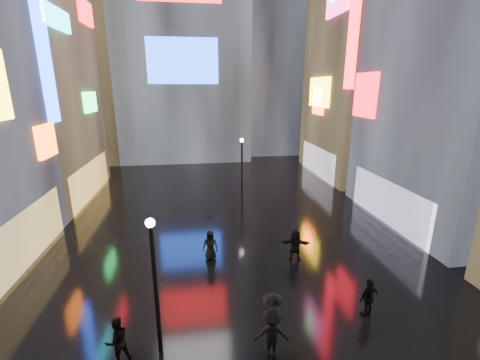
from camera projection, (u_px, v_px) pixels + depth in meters
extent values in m
plane|color=black|center=(225.00, 215.00, 23.97)|extent=(140.00, 140.00, 0.00)
cube|color=#FFC659|center=(19.00, 244.00, 16.34)|extent=(0.20, 10.00, 3.00)
cube|color=#FF550C|center=(46.00, 141.00, 19.20)|extent=(0.25, 2.24, 1.94)
cube|color=#1443FF|center=(44.00, 56.00, 19.42)|extent=(0.25, 1.40, 8.00)
cube|color=black|center=(6.00, 62.00, 24.42)|extent=(10.00, 12.00, 22.00)
cube|color=#FFC659|center=(90.00, 179.00, 27.74)|extent=(0.20, 10.00, 3.00)
cube|color=#1CFF51|center=(90.00, 102.00, 27.72)|extent=(0.25, 3.00, 1.71)
cube|color=#1AE8FF|center=(55.00, 17.00, 21.17)|extent=(0.25, 4.84, 1.37)
cube|color=#FF0C18|center=(85.00, 12.00, 27.43)|extent=(0.25, 3.32, 1.94)
cube|color=white|center=(388.00, 202.00, 22.21)|extent=(0.20, 9.00, 3.00)
cube|color=#FF0C18|center=(365.00, 95.00, 24.12)|extent=(0.25, 2.99, 3.26)
cube|color=#FF0C18|center=(354.00, 23.00, 25.33)|extent=(0.25, 1.40, 10.00)
cube|color=black|center=(374.00, 36.00, 31.74)|extent=(10.00, 12.00, 28.00)
cube|color=white|center=(318.00, 161.00, 34.57)|extent=(0.20, 9.00, 3.00)
cube|color=yellow|center=(319.00, 92.00, 32.84)|extent=(0.25, 4.92, 2.91)
cube|color=#FF550C|center=(318.00, 100.00, 33.18)|extent=(0.25, 2.63, 2.87)
cube|color=#194CFF|center=(183.00, 61.00, 36.27)|extent=(8.00, 0.20, 5.00)
cube|color=black|center=(269.00, 29.00, 45.15)|extent=(12.00, 12.00, 34.00)
cube|color=black|center=(93.00, 54.00, 39.34)|extent=(10.00, 10.00, 26.00)
cylinder|color=black|center=(156.00, 292.00, 10.85)|extent=(0.16, 0.16, 5.00)
sphere|color=white|center=(150.00, 223.00, 10.13)|extent=(0.30, 0.30, 0.30)
cylinder|color=black|center=(242.00, 171.00, 26.51)|extent=(0.16, 0.16, 5.00)
sphere|color=white|center=(242.00, 140.00, 25.79)|extent=(0.30, 0.30, 0.30)
imported|color=black|center=(117.00, 340.00, 10.94)|extent=(1.05, 0.98, 1.73)
imported|color=black|center=(272.00, 334.00, 11.13)|extent=(1.31, 0.87, 1.90)
imported|color=black|center=(369.00, 298.00, 13.17)|extent=(1.09, 0.73, 1.72)
imported|color=black|center=(210.00, 245.00, 17.55)|extent=(0.91, 0.70, 1.66)
imported|color=black|center=(295.00, 245.00, 17.48)|extent=(1.73, 0.92, 1.78)
imported|color=black|center=(273.00, 303.00, 10.77)|extent=(0.80, 0.80, 0.63)
imported|color=black|center=(210.00, 223.00, 17.19)|extent=(1.16, 1.17, 0.95)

